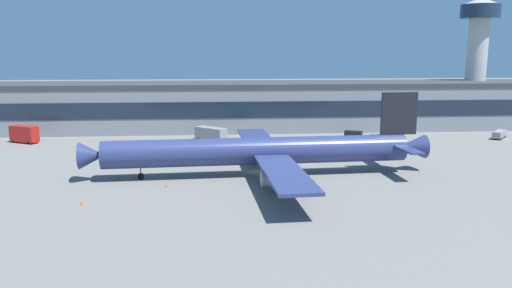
{
  "coord_description": "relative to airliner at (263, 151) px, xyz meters",
  "views": [
    {
      "loc": [
        -7.67,
        -90.02,
        22.22
      ],
      "look_at": [
        -0.5,
        1.8,
        5.0
      ],
      "focal_mm": 35.47,
      "sensor_mm": 36.0,
      "label": 1
    }
  ],
  "objects": [
    {
      "name": "traffic_cone_0",
      "position": [
        -27.82,
        -15.75,
        -4.1
      ],
      "size": [
        0.56,
        0.56,
        0.7
      ],
      "primitive_type": "cone",
      "color": "#F2590C",
      "rests_on": "ground_plane"
    },
    {
      "name": "terminal_building",
      "position": [
        -0.45,
        54.44,
        2.17
      ],
      "size": [
        191.49,
        20.38,
        13.2
      ],
      "color": "gray",
      "rests_on": "ground_plane"
    },
    {
      "name": "ground_plane",
      "position": [
        -0.45,
        2.15,
        -4.45
      ],
      "size": [
        600.0,
        600.0,
        0.0
      ],
      "primitive_type": "plane",
      "color": "slate"
    },
    {
      "name": "traffic_cone_1",
      "position": [
        -16.52,
        -6.93,
        -4.16
      ],
      "size": [
        0.46,
        0.46,
        0.58
      ],
      "primitive_type": "cone",
      "color": "#F2590C",
      "rests_on": "ground_plane"
    },
    {
      "name": "fuel_truck",
      "position": [
        -9.57,
        35.69,
        -2.57
      ],
      "size": [
        8.14,
        7.68,
        3.35
      ],
      "color": "gray",
      "rests_on": "ground_plane"
    },
    {
      "name": "catering_truck",
      "position": [
        -54.47,
        36.39,
        -2.16
      ],
      "size": [
        7.57,
        5.7,
        4.15
      ],
      "color": "red",
      "rests_on": "ground_plane"
    },
    {
      "name": "belt_loader",
      "position": [
        63.41,
        33.43,
        -3.3
      ],
      "size": [
        5.83,
        6.05,
        1.95
      ],
      "color": "gray",
      "rests_on": "ground_plane"
    },
    {
      "name": "control_tower",
      "position": [
        69.01,
        58.46,
        18.41
      ],
      "size": [
        11.15,
        11.15,
        37.18
      ],
      "color": "#B7B7B2",
      "rests_on": "ground_plane"
    },
    {
      "name": "airliner",
      "position": [
        0.0,
        0.0,
        0.0
      ],
      "size": [
        62.27,
        53.81,
        14.64
      ],
      "color": "navy",
      "rests_on": "ground_plane"
    },
    {
      "name": "follow_me_car",
      "position": [
        26.67,
        36.92,
        -3.36
      ],
      "size": [
        4.79,
        3.61,
        1.85
      ],
      "color": "black",
      "rests_on": "ground_plane"
    }
  ]
}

